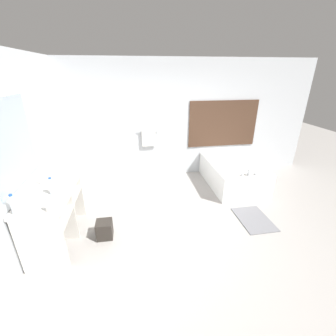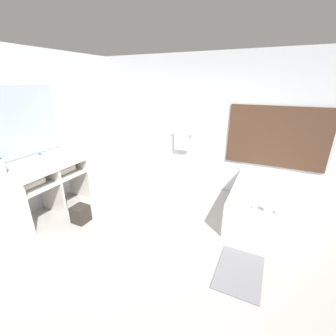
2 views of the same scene
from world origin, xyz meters
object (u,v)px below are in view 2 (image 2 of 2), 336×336
object	(u,v)px
water_bottle_1	(41,161)
soap_dispenser	(18,174)
bathtub	(265,203)
water_bottle_2	(2,167)
waste_bin	(81,214)

from	to	relation	value
water_bottle_1	soap_dispenser	world-z (taller)	water_bottle_1
bathtub	water_bottle_1	distance (m)	3.69
water_bottle_1	soap_dispenser	size ratio (longest dim) A/B	1.38
water_bottle_2	water_bottle_1	bearing A→B (deg)	55.26
water_bottle_2	soap_dispenser	xyz separation A→B (m)	(0.36, -0.01, -0.04)
water_bottle_1	soap_dispenser	distance (m)	0.44
bathtub	water_bottle_1	xyz separation A→B (m)	(-3.32, -1.46, 0.70)
bathtub	water_bottle_2	size ratio (longest dim) A/B	6.04
water_bottle_1	waste_bin	distance (m)	1.04
bathtub	waste_bin	bearing A→B (deg)	-153.12
water_bottle_1	waste_bin	size ratio (longest dim) A/B	0.90
bathtub	water_bottle_2	world-z (taller)	water_bottle_2
water_bottle_1	water_bottle_2	bearing A→B (deg)	-124.74
bathtub	soap_dispenser	world-z (taller)	soap_dispenser
water_bottle_2	soap_dispenser	distance (m)	0.37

